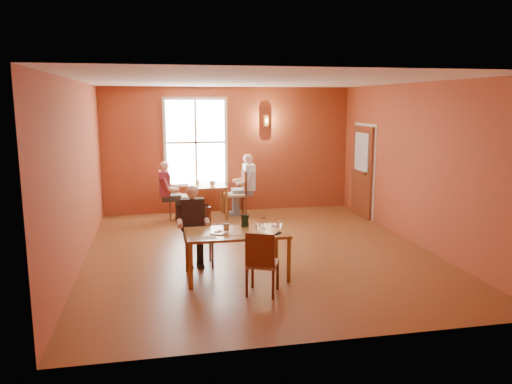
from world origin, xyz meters
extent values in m
cube|color=brown|center=(0.00, 0.00, 0.00)|extent=(6.00, 7.00, 0.01)
cube|color=brown|center=(0.00, 3.50, 1.50)|extent=(6.00, 0.04, 3.00)
cube|color=brown|center=(0.00, -3.50, 1.50)|extent=(6.00, 0.04, 3.00)
cube|color=brown|center=(-3.00, 0.00, 1.50)|extent=(0.04, 7.00, 3.00)
cube|color=brown|center=(3.00, 0.00, 1.50)|extent=(0.04, 7.00, 3.00)
cube|color=white|center=(0.00, 0.00, 3.00)|extent=(6.00, 7.00, 0.04)
cube|color=white|center=(-0.80, 3.45, 1.70)|extent=(1.36, 0.10, 1.96)
cube|color=maroon|center=(2.94, 2.30, 1.05)|extent=(0.12, 1.04, 2.10)
cylinder|color=brown|center=(0.90, 3.40, 2.20)|extent=(0.16, 0.16, 0.28)
cylinder|color=white|center=(-0.87, -1.26, 0.73)|extent=(0.31, 0.31, 0.03)
cube|color=tan|center=(-0.74, -1.18, 0.77)|extent=(0.10, 0.10, 0.11)
cube|color=#1A301F|center=(-0.41, -0.95, 0.81)|extent=(0.13, 0.09, 0.19)
cube|color=silver|center=(-0.63, -1.44, 0.72)|extent=(0.19, 0.03, 0.00)
cube|color=white|center=(-1.03, -1.48, 0.72)|extent=(0.20, 0.20, 0.01)
cylinder|color=white|center=(0.10, -0.97, 0.72)|extent=(0.21, 0.21, 0.01)
cube|color=black|center=(-0.01, -1.49, 0.72)|extent=(0.12, 0.12, 0.02)
imported|color=silver|center=(-0.49, 2.82, 0.81)|extent=(0.16, 0.16, 0.11)
imported|color=white|center=(-0.82, 3.00, 0.81)|extent=(0.13, 0.13, 0.10)
camera|label=1|loc=(-1.76, -8.45, 2.65)|focal=35.00mm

